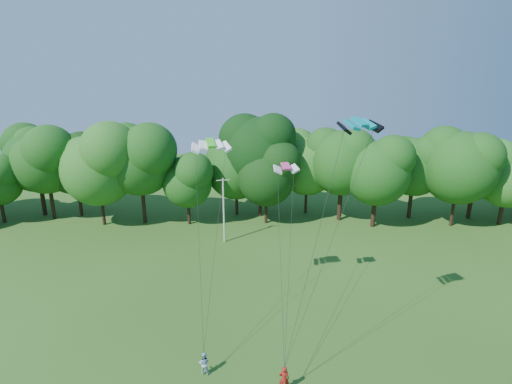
{
  "coord_description": "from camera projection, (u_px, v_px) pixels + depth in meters",
  "views": [
    {
      "loc": [
        0.11,
        -12.63,
        18.66
      ],
      "look_at": [
        0.7,
        13.0,
        10.88
      ],
      "focal_mm": 28.0,
      "sensor_mm": 36.0,
      "label": 1
    }
  ],
  "objects": [
    {
      "name": "utility_pole",
      "position": [
        224.0,
        210.0,
        44.42
      ],
      "size": [
        1.47,
        0.43,
        7.47
      ],
      "rotation": [
        0.0,
        0.0,
        0.24
      ],
      "color": "beige",
      "rests_on": "ground"
    },
    {
      "name": "kite_flyer_left",
      "position": [
        284.0,
        379.0,
        24.08
      ],
      "size": [
        0.66,
        0.46,
        1.73
      ],
      "primitive_type": "imported",
      "rotation": [
        0.0,
        0.0,
        3.07
      ],
      "color": "maroon",
      "rests_on": "ground"
    },
    {
      "name": "kite_flyer_right",
      "position": [
        204.0,
        363.0,
        25.5
      ],
      "size": [
        0.83,
        0.69,
        1.55
      ],
      "primitive_type": "imported",
      "rotation": [
        0.0,
        0.0,
        2.99
      ],
      "color": "#96B8D1",
      "rests_on": "ground"
    },
    {
      "name": "kite_teal",
      "position": [
        360.0,
        122.0,
        23.08
      ],
      "size": [
        2.85,
        2.03,
        0.51
      ],
      "rotation": [
        0.0,
        0.0,
        0.37
      ],
      "color": "#058996",
      "rests_on": "ground"
    },
    {
      "name": "kite_green",
      "position": [
        211.0,
        143.0,
        28.65
      ],
      "size": [
        2.99,
        1.9,
        0.58
      ],
      "rotation": [
        0.0,
        0.0,
        0.26
      ],
      "color": "#36D520",
      "rests_on": "ground"
    },
    {
      "name": "kite_pink",
      "position": [
        286.0,
        166.0,
        30.5
      ],
      "size": [
        2.08,
        1.29,
        0.45
      ],
      "rotation": [
        0.0,
        0.0,
        0.2
      ],
      "color": "#D93C80",
      "rests_on": "ground"
    },
    {
      "name": "tree_back_west",
      "position": [
        36.0,
        157.0,
        51.73
      ],
      "size": [
        8.86,
        8.86,
        12.88
      ],
      "color": "#392217",
      "rests_on": "ground"
    },
    {
      "name": "tree_back_center",
      "position": [
        260.0,
        147.0,
        50.98
      ],
      "size": [
        10.36,
        10.36,
        15.07
      ],
      "color": "#322513",
      "rests_on": "ground"
    },
    {
      "name": "tree_back_east",
      "position": [
        477.0,
        162.0,
        50.66
      ],
      "size": [
        8.43,
        8.43,
        12.26
      ],
      "color": "#362415",
      "rests_on": "ground"
    }
  ]
}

